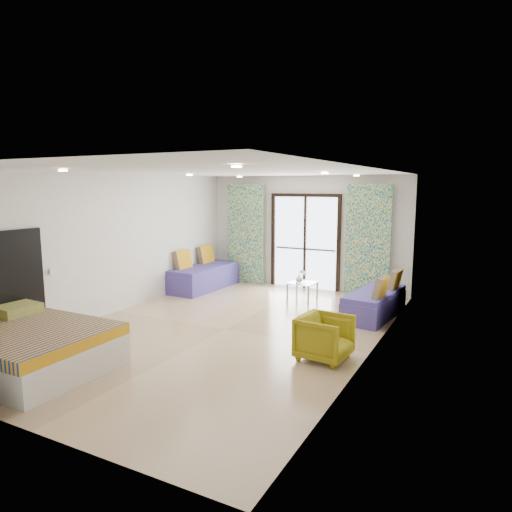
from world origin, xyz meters
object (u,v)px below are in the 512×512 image
at_px(daybed_right, 375,303).
at_px(armchair, 325,335).
at_px(bed, 27,348).
at_px(daybed_left, 204,276).
at_px(coffee_table, 302,284).

bearing_deg(daybed_right, armchair, -87.18).
xyz_separation_m(bed, armchair, (3.45, 2.19, 0.05)).
xyz_separation_m(daybed_left, armchair, (4.09, -3.00, 0.05)).
height_order(bed, armchair, bed).
xyz_separation_m(daybed_right, armchair, (-0.14, -2.50, 0.08)).
xyz_separation_m(daybed_left, coffee_table, (2.51, 0.13, 0.03)).
distance_m(bed, daybed_right, 5.91).
bearing_deg(bed, daybed_left, 97.03).
relative_size(daybed_right, coffee_table, 2.81).
bearing_deg(daybed_left, coffee_table, 4.28).
relative_size(bed, armchair, 2.94).
bearing_deg(armchair, coffee_table, 31.53).
bearing_deg(daybed_left, daybed_right, -5.36).
relative_size(bed, daybed_left, 1.03).
height_order(bed, coffee_table, bed).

